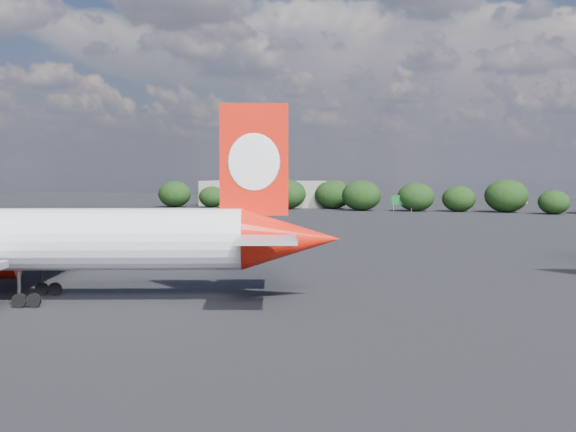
% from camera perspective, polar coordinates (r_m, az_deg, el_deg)
% --- Properties ---
extents(ground, '(500.00, 500.00, 0.00)m').
position_cam_1_polar(ground, '(106.31, 1.95, -2.78)').
color(ground, black).
rests_on(ground, ground).
extents(qantas_airliner, '(49.17, 47.38, 16.83)m').
position_cam_1_polar(qantas_airliner, '(71.64, -18.11, -1.73)').
color(qantas_airliner, white).
rests_on(qantas_airliner, ground).
extents(terminal_building, '(42.00, 16.00, 8.00)m').
position_cam_1_polar(terminal_building, '(252.67, -1.32, 1.60)').
color(terminal_building, '#9C9687').
rests_on(terminal_building, ground).
extents(highway_sign, '(6.00, 0.30, 4.50)m').
position_cam_1_polar(highway_sign, '(222.09, 8.14, 1.12)').
color(highway_sign, '#166F28').
rests_on(highway_sign, ground).
extents(billboard_yellow, '(5.00, 0.30, 5.50)m').
position_cam_1_polar(billboard_yellow, '(222.53, 16.04, 1.22)').
color(billboard_yellow, yellow).
rests_on(billboard_yellow, ground).
extents(horizon_treeline, '(201.83, 16.79, 8.99)m').
position_cam_1_polar(horizon_treeline, '(220.44, 15.28, 1.27)').
color(horizon_treeline, black).
rests_on(horizon_treeline, ground).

